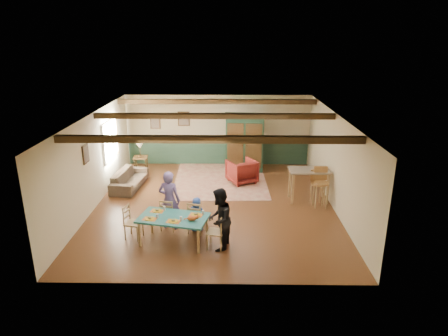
{
  "coord_description": "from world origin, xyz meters",
  "views": [
    {
      "loc": [
        0.46,
        -10.97,
        4.84
      ],
      "look_at": [
        0.29,
        0.04,
        1.15
      ],
      "focal_mm": 32.0,
      "sensor_mm": 36.0,
      "label": 1
    }
  ],
  "objects_px": {
    "dining_chair_far_left": "(169,214)",
    "dining_chair_end_right": "(216,231)",
    "bar_stool_left": "(317,188)",
    "bar_stool_right": "(321,188)",
    "dining_chair_end_left": "(134,222)",
    "sofa": "(130,179)",
    "person_woman": "(219,219)",
    "end_table": "(141,165)",
    "person_man": "(169,200)",
    "dining_table": "(174,230)",
    "table_lamp": "(140,149)",
    "counter_table": "(308,185)",
    "armoire": "(245,143)",
    "person_child": "(197,215)",
    "dining_chair_far_right": "(196,217)",
    "cat": "(192,218)",
    "armchair": "(242,171)"
  },
  "relations": [
    {
      "from": "counter_table",
      "to": "dining_chair_end_right",
      "type": "bearing_deg",
      "value": -133.13
    },
    {
      "from": "dining_chair_end_right",
      "to": "person_woman",
      "type": "height_order",
      "value": "person_woman"
    },
    {
      "from": "sofa",
      "to": "bar_stool_right",
      "type": "distance_m",
      "value": 6.19
    },
    {
      "from": "dining_table",
      "to": "person_child",
      "type": "height_order",
      "value": "person_child"
    },
    {
      "from": "dining_table",
      "to": "end_table",
      "type": "height_order",
      "value": "dining_table"
    },
    {
      "from": "dining_chair_far_left",
      "to": "dining_chair_end_right",
      "type": "height_order",
      "value": "same"
    },
    {
      "from": "sofa",
      "to": "bar_stool_right",
      "type": "bearing_deg",
      "value": -98.85
    },
    {
      "from": "person_man",
      "to": "dining_table",
      "type": "bearing_deg",
      "value": 116.57
    },
    {
      "from": "dining_chair_end_right",
      "to": "counter_table",
      "type": "bearing_deg",
      "value": 149.18
    },
    {
      "from": "dining_chair_end_left",
      "to": "sofa",
      "type": "distance_m",
      "value": 3.65
    },
    {
      "from": "dining_chair_end_left",
      "to": "table_lamp",
      "type": "relative_size",
      "value": 1.55
    },
    {
      "from": "bar_stool_left",
      "to": "bar_stool_right",
      "type": "distance_m",
      "value": 0.18
    },
    {
      "from": "dining_chair_far_right",
      "to": "person_man",
      "type": "height_order",
      "value": "person_man"
    },
    {
      "from": "dining_chair_end_left",
      "to": "person_child",
      "type": "distance_m",
      "value": 1.59
    },
    {
      "from": "dining_table",
      "to": "dining_chair_end_left",
      "type": "xyz_separation_m",
      "value": [
        -1.02,
        0.22,
        0.09
      ]
    },
    {
      "from": "sofa",
      "to": "bar_stool_left",
      "type": "distance_m",
      "value": 6.08
    },
    {
      "from": "person_child",
      "to": "sofa",
      "type": "relative_size",
      "value": 0.47
    },
    {
      "from": "cat",
      "to": "armchair",
      "type": "height_order",
      "value": "cat"
    },
    {
      "from": "sofa",
      "to": "person_woman",
      "type": "bearing_deg",
      "value": -136.87
    },
    {
      "from": "person_woman",
      "to": "armoire",
      "type": "bearing_deg",
      "value": -175.51
    },
    {
      "from": "person_child",
      "to": "table_lamp",
      "type": "height_order",
      "value": "table_lamp"
    },
    {
      "from": "dining_table",
      "to": "person_child",
      "type": "bearing_deg",
      "value": 51.13
    },
    {
      "from": "end_table",
      "to": "dining_table",
      "type": "bearing_deg",
      "value": -69.83
    },
    {
      "from": "dining_chair_end_left",
      "to": "sofa",
      "type": "bearing_deg",
      "value": 27.49
    },
    {
      "from": "sofa",
      "to": "counter_table",
      "type": "relative_size",
      "value": 1.61
    },
    {
      "from": "person_woman",
      "to": "table_lamp",
      "type": "bearing_deg",
      "value": -138.63
    },
    {
      "from": "dining_chair_end_left",
      "to": "person_man",
      "type": "height_order",
      "value": "person_man"
    },
    {
      "from": "dining_chair_far_left",
      "to": "bar_stool_left",
      "type": "xyz_separation_m",
      "value": [
        4.16,
        1.66,
        0.09
      ]
    },
    {
      "from": "person_child",
      "to": "dining_chair_end_left",
      "type": "bearing_deg",
      "value": 27.3
    },
    {
      "from": "person_child",
      "to": "sofa",
      "type": "height_order",
      "value": "person_child"
    },
    {
      "from": "dining_chair_far_left",
      "to": "dining_chair_end_right",
      "type": "xyz_separation_m",
      "value": [
        1.24,
        -0.94,
        0.0
      ]
    },
    {
      "from": "dining_chair_far_left",
      "to": "bar_stool_left",
      "type": "height_order",
      "value": "bar_stool_left"
    },
    {
      "from": "sofa",
      "to": "dining_chair_far_right",
      "type": "bearing_deg",
      "value": -136.78
    },
    {
      "from": "dining_chair_far_right",
      "to": "person_man",
      "type": "xyz_separation_m",
      "value": [
        -0.7,
        0.23,
        0.35
      ]
    },
    {
      "from": "person_man",
      "to": "bar_stool_right",
      "type": "bearing_deg",
      "value": -148.83
    },
    {
      "from": "person_woman",
      "to": "end_table",
      "type": "distance_m",
      "value": 6.24
    },
    {
      "from": "dining_table",
      "to": "dining_chair_far_right",
      "type": "distance_m",
      "value": 0.76
    },
    {
      "from": "armchair",
      "to": "table_lamp",
      "type": "bearing_deg",
      "value": -42.35
    },
    {
      "from": "cat",
      "to": "bar_stool_left",
      "type": "distance_m",
      "value": 4.33
    },
    {
      "from": "dining_chair_end_right",
      "to": "counter_table",
      "type": "height_order",
      "value": "counter_table"
    },
    {
      "from": "dining_chair_far_right",
      "to": "counter_table",
      "type": "height_order",
      "value": "counter_table"
    },
    {
      "from": "bar_stool_right",
      "to": "person_child",
      "type": "bearing_deg",
      "value": -154.2
    },
    {
      "from": "person_child",
      "to": "end_table",
      "type": "bearing_deg",
      "value": -49.74
    },
    {
      "from": "dining_table",
      "to": "dining_chair_end_right",
      "type": "bearing_deg",
      "value": -12.31
    },
    {
      "from": "dining_chair_far_left",
      "to": "armoire",
      "type": "distance_m",
      "value": 5.29
    },
    {
      "from": "person_woman",
      "to": "cat",
      "type": "distance_m",
      "value": 0.64
    },
    {
      "from": "dining_chair_far_left",
      "to": "person_man",
      "type": "relative_size",
      "value": 0.55
    },
    {
      "from": "sofa",
      "to": "end_table",
      "type": "height_order",
      "value": "end_table"
    },
    {
      "from": "dining_table",
      "to": "counter_table",
      "type": "xyz_separation_m",
      "value": [
        3.74,
        2.68,
        0.16
      ]
    },
    {
      "from": "armoire",
      "to": "person_child",
      "type": "bearing_deg",
      "value": -100.33
    }
  ]
}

